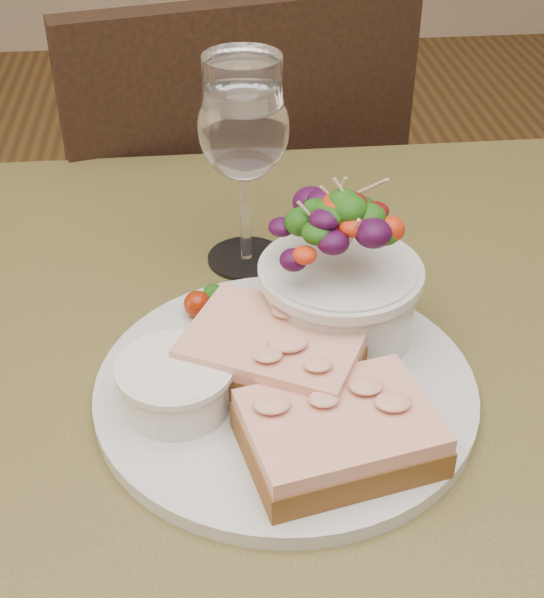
{
  "coord_description": "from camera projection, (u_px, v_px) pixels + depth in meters",
  "views": [
    {
      "loc": [
        -0.04,
        -0.46,
        1.16
      ],
      "look_at": [
        0.01,
        0.03,
        0.81
      ],
      "focal_mm": 50.0,
      "sensor_mm": 36.0,
      "label": 1
    }
  ],
  "objects": [
    {
      "name": "wine_glass",
      "position": [
        244.0,
        134.0,
        0.68
      ],
      "size": [
        0.08,
        0.08,
        0.18
      ],
      "color": "white",
      "rests_on": "cafe_table"
    },
    {
      "name": "ramekin",
      "position": [
        176.0,
        383.0,
        0.57
      ],
      "size": [
        0.08,
        0.08,
        0.04
      ],
      "color": "silver",
      "rests_on": "dinner_plate"
    },
    {
      "name": "salad_bowl",
      "position": [
        341.0,
        268.0,
        0.62
      ],
      "size": [
        0.11,
        0.11,
        0.13
      ],
      "color": "silver",
      "rests_on": "dinner_plate"
    },
    {
      "name": "sandwich_front",
      "position": [
        339.0,
        433.0,
        0.54
      ],
      "size": [
        0.14,
        0.11,
        0.03
      ],
      "rotation": [
        0.0,
        0.0,
        0.22
      ],
      "color": "#4A2B13",
      "rests_on": "dinner_plate"
    },
    {
      "name": "cafe_table",
      "position": [
        262.0,
        484.0,
        0.67
      ],
      "size": [
        0.8,
        0.8,
        0.75
      ],
      "color": "#463F1E",
      "rests_on": "ground"
    },
    {
      "name": "garnish",
      "position": [
        209.0,
        302.0,
        0.67
      ],
      "size": [
        0.05,
        0.04,
        0.02
      ],
      "color": "#113C0A",
      "rests_on": "dinner_plate"
    },
    {
      "name": "chair_far",
      "position": [
        219.0,
        345.0,
        1.38
      ],
      "size": [
        0.51,
        0.51,
        0.9
      ],
      "rotation": [
        0.0,
        0.0,
        3.38
      ],
      "color": "black",
      "rests_on": "ground"
    },
    {
      "name": "dinner_plate",
      "position": [
        286.0,
        389.0,
        0.6
      ],
      "size": [
        0.28,
        0.28,
        0.01
      ],
      "primitive_type": "cylinder",
      "color": "silver",
      "rests_on": "cafe_table"
    },
    {
      "name": "sandwich_back",
      "position": [
        275.0,
        352.0,
        0.59
      ],
      "size": [
        0.15,
        0.14,
        0.03
      ],
      "rotation": [
        0.0,
        0.0,
        -0.48
      ],
      "color": "#4A2B13",
      "rests_on": "dinner_plate"
    }
  ]
}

